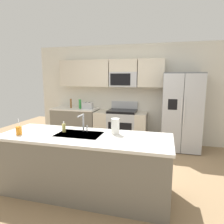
{
  "coord_description": "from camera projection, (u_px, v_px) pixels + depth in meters",
  "views": [
    {
      "loc": [
        0.99,
        -3.29,
        1.75
      ],
      "look_at": [
        -0.04,
        0.6,
        1.05
      ],
      "focal_mm": 32.26,
      "sensor_mm": 36.0,
      "label": 1
    }
  ],
  "objects": [
    {
      "name": "ground_plane",
      "position": [
        106.0,
        174.0,
        3.68
      ],
      "size": [
        9.0,
        9.0,
        0.0
      ],
      "primitive_type": "plane",
      "color": "#997A56",
      "rests_on": "ground"
    },
    {
      "name": "kitchen_wall_unit",
      "position": [
        123.0,
        87.0,
        5.45
      ],
      "size": [
        5.2,
        0.43,
        2.6
      ],
      "color": "silver",
      "rests_on": "ground"
    },
    {
      "name": "back_counter",
      "position": [
        75.0,
        124.0,
        5.68
      ],
      "size": [
        1.26,
        0.63,
        0.9
      ],
      "color": "slate",
      "rests_on": "ground"
    },
    {
      "name": "range_oven",
      "position": [
        121.0,
        127.0,
        5.35
      ],
      "size": [
        1.36,
        0.61,
        1.1
      ],
      "color": "#B7BABF",
      "rests_on": "ground"
    },
    {
      "name": "refrigerator",
      "position": [
        181.0,
        112.0,
        4.82
      ],
      "size": [
        0.9,
        0.76,
        1.85
      ],
      "color": "#4C4F54",
      "rests_on": "ground"
    },
    {
      "name": "island_counter",
      "position": [
        85.0,
        164.0,
        3.04
      ],
      "size": [
        2.55,
        0.91,
        0.9
      ],
      "color": "slate",
      "rests_on": "ground"
    },
    {
      "name": "toaster",
      "position": [
        88.0,
        106.0,
        5.44
      ],
      "size": [
        0.28,
        0.16,
        0.18
      ],
      "color": "#B7BABF",
      "rests_on": "back_counter"
    },
    {
      "name": "pepper_mill",
      "position": [
        71.0,
        103.0,
        5.61
      ],
      "size": [
        0.05,
        0.05,
        0.26
      ],
      "primitive_type": "cylinder",
      "color": "brown",
      "rests_on": "back_counter"
    },
    {
      "name": "bottle_green",
      "position": [
        80.0,
        104.0,
        5.5
      ],
      "size": [
        0.07,
        0.07,
        0.25
      ],
      "primitive_type": "cylinder",
      "color": "green",
      "rests_on": "back_counter"
    },
    {
      "name": "sink_faucet",
      "position": [
        83.0,
        121.0,
        3.14
      ],
      "size": [
        0.08,
        0.21,
        0.28
      ],
      "color": "#B7BABF",
      "rests_on": "island_counter"
    },
    {
      "name": "drink_cup_orange",
      "position": [
        19.0,
        131.0,
        2.99
      ],
      "size": [
        0.08,
        0.08,
        0.24
      ],
      "color": "orange",
      "rests_on": "island_counter"
    },
    {
      "name": "soap_dispenser",
      "position": [
        64.0,
        128.0,
        3.14
      ],
      "size": [
        0.06,
        0.06,
        0.17
      ],
      "color": "#D8CC66",
      "rests_on": "island_counter"
    },
    {
      "name": "paper_towel_roll",
      "position": [
        115.0,
        126.0,
        3.02
      ],
      "size": [
        0.12,
        0.12,
        0.24
      ],
      "primitive_type": "cylinder",
      "color": "white",
      "rests_on": "island_counter"
    }
  ]
}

